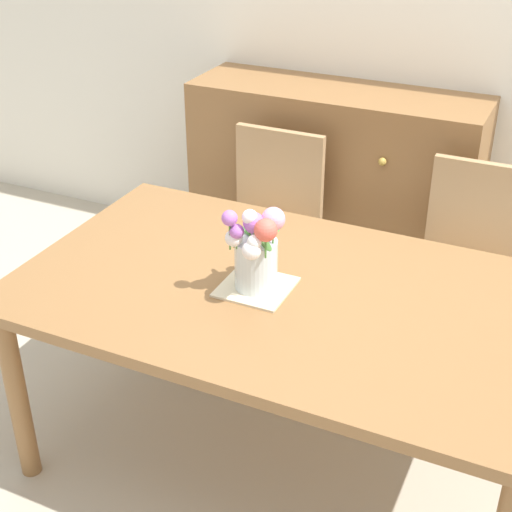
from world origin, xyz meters
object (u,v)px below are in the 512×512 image
object	(u,v)px
flower_vase	(256,250)
dresser	(333,188)
chair_left	(269,217)
chair_right	(469,258)
dining_table	(286,309)

from	to	relation	value
flower_vase	dresser	bearing A→B (deg)	99.17
chair_left	chair_right	distance (m)	0.90
dining_table	flower_vase	xyz separation A→B (m)	(-0.09, -0.05, 0.23)
dresser	chair_right	bearing A→B (deg)	-31.27
dresser	flower_vase	distance (m)	1.45
dresser	flower_vase	world-z (taller)	flower_vase
chair_left	dresser	bearing A→B (deg)	-107.10
chair_right	dresser	bearing A→B (deg)	-31.27
flower_vase	dining_table	bearing A→B (deg)	31.37
dresser	flower_vase	size ratio (longest dim) A/B	4.82
dining_table	dresser	distance (m)	1.37
chair_left	flower_vase	distance (m)	1.06
dresser	flower_vase	bearing A→B (deg)	-80.83
chair_left	flower_vase	xyz separation A→B (m)	(0.36, -0.92, 0.37)
flower_vase	chair_left	bearing A→B (deg)	111.59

